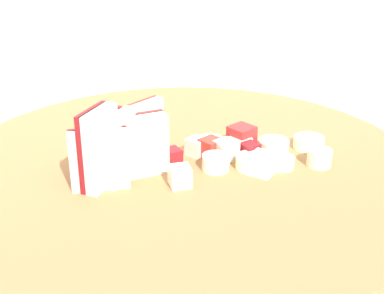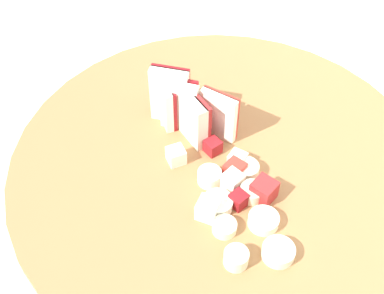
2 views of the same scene
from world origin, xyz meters
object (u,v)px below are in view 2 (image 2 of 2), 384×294
(apple_wedge_fan, at_px, (184,106))
(apple_dice_pile, at_px, (228,179))
(cutting_board, at_px, (220,165))
(banana_slice_rows, at_px, (242,210))

(apple_wedge_fan, relative_size, apple_dice_pile, 0.90)
(cutting_board, relative_size, banana_slice_rows, 3.46)
(apple_wedge_fan, distance_m, apple_dice_pile, 0.10)
(cutting_board, distance_m, apple_wedge_fan, 0.07)
(apple_dice_pile, height_order, banana_slice_rows, apple_dice_pile)
(apple_dice_pile, distance_m, banana_slice_rows, 0.04)
(cutting_board, height_order, apple_dice_pile, apple_dice_pile)
(cutting_board, xyz_separation_m, banana_slice_rows, (0.07, -0.01, 0.02))
(cutting_board, bearing_deg, apple_dice_pile, -12.37)
(cutting_board, relative_size, apple_dice_pile, 4.47)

